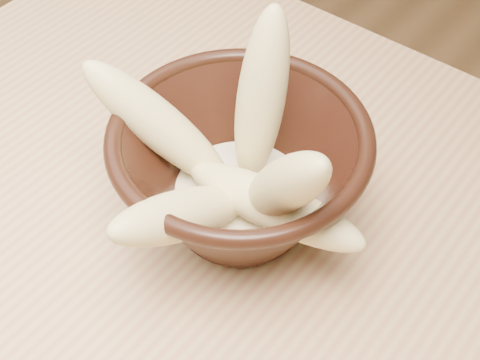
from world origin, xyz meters
name	(u,v)px	position (x,y,z in m)	size (l,w,h in m)	color
bowl	(240,172)	(-0.15, 0.08, 0.82)	(0.22, 0.22, 0.12)	black
milk_puddle	(240,194)	(-0.15, 0.08, 0.79)	(0.12, 0.12, 0.02)	beige
banana_upright	(261,98)	(-0.16, 0.11, 0.87)	(0.04, 0.04, 0.16)	#E8D089
banana_left	(159,125)	(-0.22, 0.05, 0.85)	(0.04, 0.04, 0.16)	#E8D089
banana_right	(284,186)	(-0.09, 0.05, 0.87)	(0.04, 0.04, 0.17)	#E8D089
banana_across	(273,205)	(-0.11, 0.06, 0.82)	(0.04, 0.04, 0.16)	#E8D089
banana_front	(184,215)	(-0.15, 0.00, 0.84)	(0.04, 0.04, 0.16)	#E8D089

